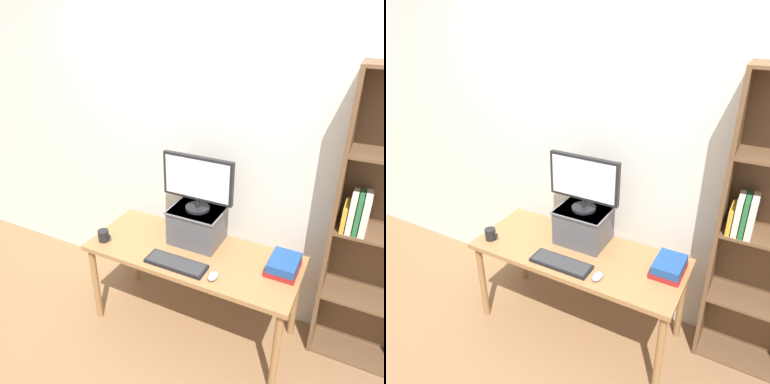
{
  "view_description": "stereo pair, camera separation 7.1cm",
  "coord_description": "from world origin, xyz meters",
  "views": [
    {
      "loc": [
        1.02,
        -2.03,
        2.35
      ],
      "look_at": [
        -0.04,
        0.06,
        1.18
      ],
      "focal_mm": 35.0,
      "sensor_mm": 36.0,
      "label": 1
    },
    {
      "loc": [
        1.09,
        -2.0,
        2.35
      ],
      "look_at": [
        -0.04,
        0.06,
        1.18
      ],
      "focal_mm": 35.0,
      "sensor_mm": 36.0,
      "label": 2
    }
  ],
  "objects": [
    {
      "name": "riser_box",
      "position": [
        -0.04,
        0.15,
        0.87
      ],
      "size": [
        0.39,
        0.33,
        0.28
      ],
      "color": "#515156",
      "rests_on": "desk"
    },
    {
      "name": "book_stack",
      "position": [
        0.65,
        0.08,
        0.77
      ],
      "size": [
        0.21,
        0.26,
        0.1
      ],
      "color": "maroon",
      "rests_on": "desk"
    },
    {
      "name": "desk",
      "position": [
        0.0,
        0.0,
        0.65
      ],
      "size": [
        1.57,
        0.64,
        0.72
      ],
      "color": "#9E7042",
      "rests_on": "ground_plane"
    },
    {
      "name": "keyboard",
      "position": [
        -0.03,
        -0.19,
        0.74
      ],
      "size": [
        0.44,
        0.15,
        0.02
      ],
      "color": "black",
      "rests_on": "desk"
    },
    {
      "name": "computer_monitor",
      "position": [
        -0.04,
        0.15,
        1.23
      ],
      "size": [
        0.54,
        0.18,
        0.42
      ],
      "color": "black",
      "rests_on": "riser_box"
    },
    {
      "name": "back_wall",
      "position": [
        0.0,
        0.47,
        1.3
      ],
      "size": [
        7.0,
        0.08,
        2.6
      ],
      "color": "silver",
      "rests_on": "ground_plane"
    },
    {
      "name": "coffee_mug",
      "position": [
        -0.68,
        -0.18,
        0.77
      ],
      "size": [
        0.11,
        0.08,
        0.09
      ],
      "color": "black",
      "rests_on": "desk"
    },
    {
      "name": "ground_plane",
      "position": [
        0.0,
        0.0,
        0.0
      ],
      "size": [
        12.0,
        12.0,
        0.0
      ],
      "primitive_type": "plane",
      "color": "olive"
    },
    {
      "name": "computer_mouse",
      "position": [
        0.26,
        -0.21,
        0.74
      ],
      "size": [
        0.06,
        0.1,
        0.04
      ],
      "color": "#99999E",
      "rests_on": "desk"
    }
  ]
}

